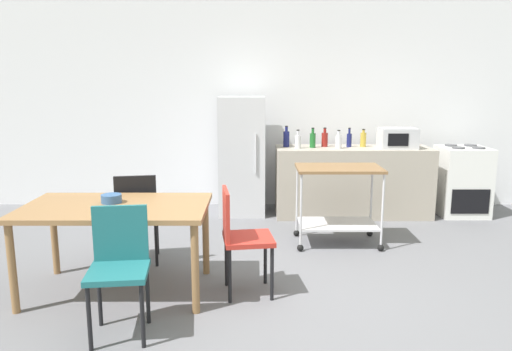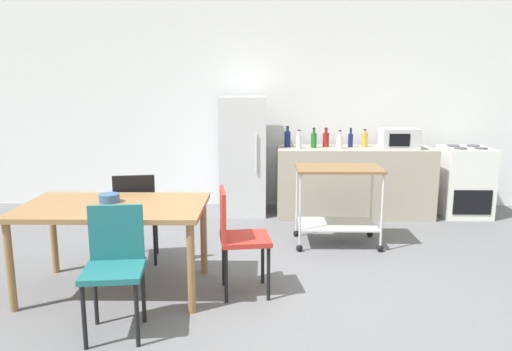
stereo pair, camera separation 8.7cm
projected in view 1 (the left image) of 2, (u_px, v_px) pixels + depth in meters
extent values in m
plane|color=slate|center=(300.00, 301.00, 3.94)|extent=(12.00, 12.00, 0.00)
cube|color=white|center=(281.00, 103.00, 6.80)|extent=(8.40, 0.12, 2.90)
cube|color=#A89E8E|center=(351.00, 181.00, 6.41)|extent=(2.00, 0.64, 0.90)
cube|color=olive|center=(115.00, 207.00, 3.98)|extent=(1.50, 0.90, 0.04)
cylinder|color=olive|center=(11.00, 269.00, 3.66)|extent=(0.06, 0.06, 0.71)
cylinder|color=olive|center=(194.00, 269.00, 3.67)|extent=(0.06, 0.06, 0.71)
cylinder|color=olive|center=(53.00, 237.00, 4.43)|extent=(0.06, 0.06, 0.71)
cylinder|color=olive|center=(205.00, 236.00, 4.43)|extent=(0.06, 0.06, 0.71)
cube|color=#1E666B|center=(117.00, 272.00, 3.30)|extent=(0.44, 0.44, 0.04)
cube|color=#1E666B|center=(120.00, 233.00, 3.44)|extent=(0.38, 0.07, 0.40)
cylinder|color=black|center=(88.00, 319.00, 3.16)|extent=(0.03, 0.03, 0.45)
cylinder|color=black|center=(142.00, 316.00, 3.20)|extent=(0.03, 0.03, 0.45)
cylinder|color=black|center=(99.00, 296.00, 3.50)|extent=(0.03, 0.03, 0.45)
cylinder|color=black|center=(147.00, 294.00, 3.54)|extent=(0.03, 0.03, 0.45)
cube|color=black|center=(137.00, 215.00, 4.72)|extent=(0.46, 0.46, 0.04)
cube|color=black|center=(135.00, 197.00, 4.51)|extent=(0.38, 0.09, 0.40)
cylinder|color=black|center=(156.00, 233.00, 4.96)|extent=(0.03, 0.03, 0.45)
cylinder|color=black|center=(122.00, 235.00, 4.90)|extent=(0.03, 0.03, 0.45)
cylinder|color=black|center=(155.00, 244.00, 4.63)|extent=(0.03, 0.03, 0.45)
cylinder|color=black|center=(118.00, 246.00, 4.58)|extent=(0.03, 0.03, 0.45)
cube|color=#B72D23|center=(247.00, 239.00, 4.00)|extent=(0.45, 0.45, 0.04)
cube|color=#B72D23|center=(225.00, 214.00, 3.94)|extent=(0.08, 0.38, 0.40)
cylinder|color=black|center=(271.00, 274.00, 3.91)|extent=(0.03, 0.03, 0.45)
cylinder|color=black|center=(264.00, 259.00, 4.24)|extent=(0.03, 0.03, 0.45)
cylinder|color=black|center=(229.00, 276.00, 3.86)|extent=(0.03, 0.03, 0.45)
cylinder|color=black|center=(225.00, 261.00, 4.19)|extent=(0.03, 0.03, 0.45)
cube|color=white|center=(461.00, 181.00, 6.43)|extent=(0.60, 0.60, 0.90)
cube|color=black|center=(469.00, 202.00, 6.17)|extent=(0.48, 0.01, 0.32)
cylinder|color=#47474C|center=(457.00, 148.00, 6.22)|extent=(0.16, 0.16, 0.02)
cylinder|color=#47474C|center=(478.00, 148.00, 6.22)|extent=(0.16, 0.16, 0.02)
cylinder|color=#47474C|center=(450.00, 145.00, 6.46)|extent=(0.16, 0.16, 0.02)
cylinder|color=#47474C|center=(469.00, 145.00, 6.46)|extent=(0.16, 0.16, 0.02)
cube|color=silver|center=(241.00, 156.00, 6.44)|extent=(0.60, 0.60, 1.55)
cylinder|color=silver|center=(255.00, 154.00, 6.12)|extent=(0.02, 0.02, 0.50)
cube|color=brown|center=(338.00, 168.00, 5.18)|extent=(0.90, 0.56, 0.03)
cube|color=silver|center=(336.00, 224.00, 5.30)|extent=(0.83, 0.52, 0.02)
cylinder|color=silver|center=(300.00, 209.00, 5.01)|extent=(0.02, 0.02, 0.76)
sphere|color=black|center=(299.00, 248.00, 5.09)|extent=(0.07, 0.07, 0.07)
cylinder|color=silver|center=(382.00, 209.00, 5.01)|extent=(0.02, 0.02, 0.76)
sphere|color=black|center=(380.00, 248.00, 5.09)|extent=(0.07, 0.07, 0.07)
cylinder|color=silver|center=(296.00, 198.00, 5.50)|extent=(0.02, 0.02, 0.76)
sphere|color=black|center=(295.00, 233.00, 5.58)|extent=(0.07, 0.07, 0.07)
cylinder|color=silver|center=(370.00, 198.00, 5.50)|extent=(0.02, 0.02, 0.76)
sphere|color=black|center=(369.00, 233.00, 5.58)|extent=(0.07, 0.07, 0.07)
cylinder|color=navy|center=(285.00, 139.00, 6.37)|extent=(0.08, 0.08, 0.20)
cylinder|color=navy|center=(286.00, 129.00, 6.34)|extent=(0.04, 0.04, 0.06)
cylinder|color=black|center=(286.00, 126.00, 6.33)|extent=(0.04, 0.04, 0.01)
cylinder|color=silver|center=(297.00, 142.00, 6.22)|extent=(0.08, 0.08, 0.16)
cylinder|color=silver|center=(297.00, 133.00, 6.20)|extent=(0.03, 0.03, 0.06)
cylinder|color=black|center=(297.00, 130.00, 6.19)|extent=(0.04, 0.04, 0.01)
cylinder|color=#1E6628|center=(312.00, 140.00, 6.30)|extent=(0.08, 0.08, 0.19)
cylinder|color=#1E6628|center=(312.00, 131.00, 6.27)|extent=(0.03, 0.03, 0.06)
cylinder|color=black|center=(312.00, 128.00, 6.26)|extent=(0.04, 0.04, 0.01)
cylinder|color=maroon|center=(324.00, 140.00, 6.39)|extent=(0.08, 0.08, 0.18)
cylinder|color=maroon|center=(324.00, 131.00, 6.37)|extent=(0.04, 0.04, 0.06)
cylinder|color=black|center=(324.00, 128.00, 6.36)|extent=(0.04, 0.04, 0.01)
cylinder|color=silver|center=(338.00, 142.00, 6.21)|extent=(0.08, 0.08, 0.16)
cylinder|color=silver|center=(338.00, 133.00, 6.19)|extent=(0.04, 0.04, 0.06)
cylinder|color=black|center=(338.00, 131.00, 6.18)|extent=(0.04, 0.04, 0.01)
cylinder|color=navy|center=(348.00, 140.00, 6.37)|extent=(0.06, 0.06, 0.17)
cylinder|color=navy|center=(348.00, 131.00, 6.34)|extent=(0.03, 0.03, 0.06)
cylinder|color=black|center=(349.00, 128.00, 6.34)|extent=(0.03, 0.03, 0.01)
cylinder|color=gold|center=(362.00, 140.00, 6.37)|extent=(0.08, 0.08, 0.18)
cylinder|color=gold|center=(363.00, 131.00, 6.35)|extent=(0.03, 0.03, 0.04)
cylinder|color=black|center=(363.00, 129.00, 6.35)|extent=(0.04, 0.04, 0.01)
cube|color=silver|center=(396.00, 138.00, 6.22)|extent=(0.46, 0.34, 0.26)
cube|color=black|center=(397.00, 140.00, 6.05)|extent=(0.25, 0.01, 0.16)
cylinder|color=#33598C|center=(110.00, 199.00, 4.04)|extent=(0.17, 0.17, 0.07)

